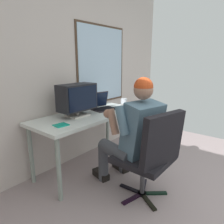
# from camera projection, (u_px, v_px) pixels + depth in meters

# --- Properties ---
(wall_rear) EXTENTS (4.54, 0.08, 2.83)m
(wall_rear) POSITION_uv_depth(u_px,v_px,m) (67.00, 60.00, 2.70)
(wall_rear) COLOR beige
(wall_rear) RESTS_ON ground
(desk) EXTENTS (1.50, 0.65, 0.74)m
(desk) POSITION_uv_depth(u_px,v_px,m) (88.00, 120.00, 2.64)
(desk) COLOR gray
(desk) RESTS_ON ground
(office_chair) EXTENTS (0.57, 0.61, 0.96)m
(office_chair) POSITION_uv_depth(u_px,v_px,m) (152.00, 152.00, 1.99)
(office_chair) COLOR black
(office_chair) RESTS_ON ground
(person_seated) EXTENTS (0.62, 0.86, 1.26)m
(person_seated) POSITION_uv_depth(u_px,v_px,m) (133.00, 134.00, 2.17)
(person_seated) COLOR #44474E
(person_seated) RESTS_ON ground
(crt_monitor) EXTENTS (0.48, 0.24, 0.40)m
(crt_monitor) POSITION_uv_depth(u_px,v_px,m) (77.00, 98.00, 2.47)
(crt_monitor) COLOR beige
(crt_monitor) RESTS_ON desk
(laptop) EXTENTS (0.37, 0.35, 0.24)m
(laptop) POSITION_uv_depth(u_px,v_px,m) (102.00, 105.00, 2.88)
(laptop) COLOR #282329
(laptop) RESTS_ON desk
(wine_glass) EXTENTS (0.09, 0.09, 0.14)m
(wine_glass) POSITION_uv_depth(u_px,v_px,m) (124.00, 102.00, 2.93)
(wine_glass) COLOR silver
(wine_glass) RESTS_ON desk
(cd_case) EXTENTS (0.15, 0.14, 0.01)m
(cd_case) POSITION_uv_depth(u_px,v_px,m) (61.00, 125.00, 2.16)
(cd_case) COLOR #17A286
(cd_case) RESTS_ON desk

